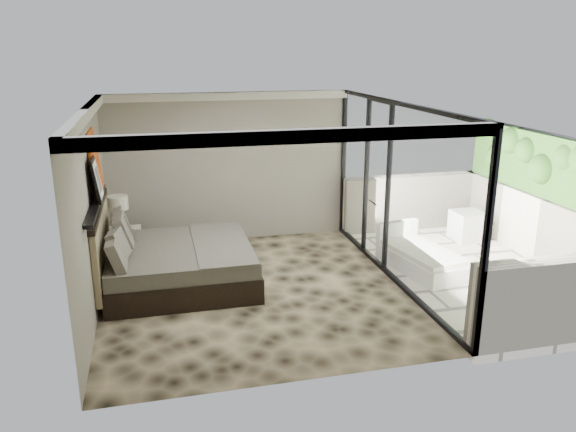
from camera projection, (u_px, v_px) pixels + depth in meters
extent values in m
plane|color=black|center=(254.00, 291.00, 8.57)|extent=(5.00, 5.00, 0.00)
cube|color=silver|center=(251.00, 106.00, 7.76)|extent=(4.50, 5.00, 0.02)
cube|color=gray|center=(229.00, 168.00, 10.48)|extent=(4.50, 0.02, 2.80)
cube|color=gray|center=(91.00, 213.00, 7.66)|extent=(0.02, 5.00, 2.80)
cube|color=white|center=(396.00, 194.00, 8.67)|extent=(0.08, 5.00, 2.80)
cube|color=beige|center=(474.00, 272.00, 9.43)|extent=(3.00, 5.00, 0.12)
cube|color=beige|center=(548.00, 232.00, 9.56)|extent=(0.30, 5.00, 1.10)
cube|color=black|center=(96.00, 204.00, 7.74)|extent=(0.12, 2.20, 0.05)
cube|color=black|center=(181.00, 272.00, 8.79)|extent=(2.23, 2.12, 0.38)
cube|color=#525044|center=(180.00, 254.00, 8.70)|extent=(2.17, 2.06, 0.23)
cube|color=#45413B|center=(221.00, 243.00, 8.81)|extent=(0.85, 2.10, 0.03)
cube|color=#8D7E59|center=(102.00, 245.00, 8.37)|extent=(0.08, 2.22, 1.06)
cube|color=black|center=(125.00, 243.00, 9.83)|extent=(0.60, 0.60, 0.57)
cone|color=black|center=(120.00, 226.00, 9.69)|extent=(0.20, 0.20, 0.18)
cone|color=black|center=(119.00, 216.00, 9.64)|extent=(0.20, 0.20, 0.18)
cylinder|color=silver|center=(118.00, 203.00, 9.57)|extent=(0.34, 0.34, 0.24)
cube|color=#A73A0E|center=(95.00, 162.00, 8.16)|extent=(0.13, 0.90, 0.90)
cube|color=black|center=(97.00, 179.00, 7.72)|extent=(0.11, 0.50, 0.60)
cube|color=silver|center=(468.00, 226.00, 10.79)|extent=(0.57, 0.57, 0.56)
cube|color=white|center=(422.00, 262.00, 9.35)|extent=(1.08, 1.73, 0.28)
cube|color=silver|center=(423.00, 251.00, 9.30)|extent=(1.03, 1.63, 0.08)
cube|color=white|center=(397.00, 231.00, 9.92)|extent=(0.81, 0.26, 0.35)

